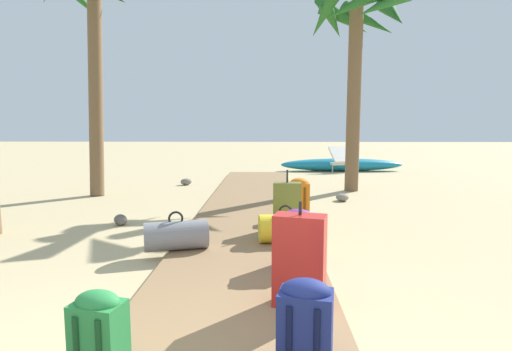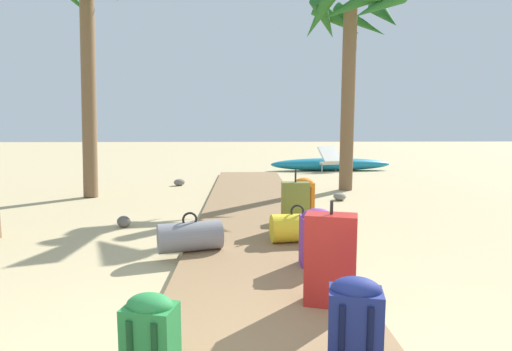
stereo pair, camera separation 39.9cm
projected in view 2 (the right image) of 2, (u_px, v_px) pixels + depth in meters
ground_plane at (255, 228)px, 5.71m from camera, size 60.00×60.00×0.00m
boardwalk at (253, 210)px, 6.74m from camera, size 1.60×10.39×0.08m
duffel_bag_yellow at (297, 228)px, 4.77m from camera, size 0.63×0.39×0.44m
backpack_green at (150, 336)px, 2.14m from camera, size 0.30×0.25×0.48m
backpack_purple at (317, 236)px, 3.94m from camera, size 0.31×0.25×0.56m
backpack_orange at (304, 197)px, 5.94m from camera, size 0.29×0.24×0.60m
backpack_navy at (355, 320)px, 2.28m from camera, size 0.33×0.27×0.52m
suitcase_red at (330, 260)px, 3.07m from camera, size 0.42×0.29×0.79m
duffel_bag_grey at (190, 236)px, 4.41m from camera, size 0.74×0.49×0.43m
suitcase_olive at (295, 206)px, 5.31m from camera, size 0.36×0.18×0.78m
palm_tree_far_left at (83, 11)px, 7.90m from camera, size 2.05×2.24×4.74m
palm_tree_near_right at (352, 34)px, 8.69m from camera, size 2.19×2.24×4.26m
lounge_chair at (323, 160)px, 13.10m from camera, size 1.04×1.66×0.77m
kayak at (330, 164)px, 13.00m from camera, size 3.82×0.78×0.40m
rock_left_far at (179, 182)px, 9.76m from camera, size 0.33×0.30×0.16m
rock_right_far at (340, 197)px, 7.87m from camera, size 0.29×0.30×0.14m
rock_left_mid at (124, 222)px, 5.77m from camera, size 0.25×0.23×0.16m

